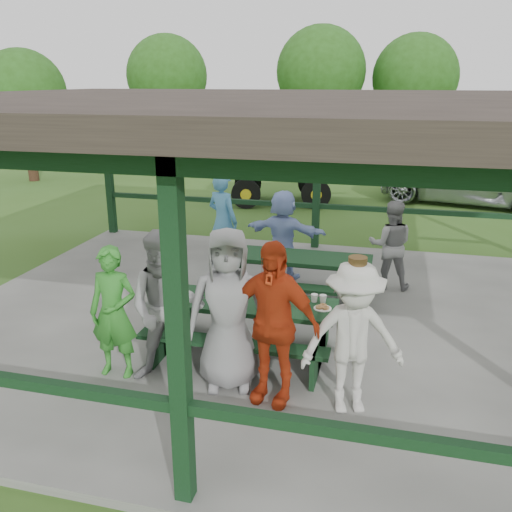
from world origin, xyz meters
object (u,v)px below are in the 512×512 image
(contestant_green, at_px, (114,312))
(spectator_blue, at_px, (223,221))
(spectator_lblue, at_px, (283,234))
(spectator_grey, at_px, (390,245))
(picnic_table_near, at_px, (243,321))
(picnic_table_far, at_px, (292,272))
(contestant_grey_left, at_px, (167,308))
(contestant_grey_mid, at_px, (228,310))
(contestant_red, at_px, (272,323))
(farm_trailer, at_px, (281,178))
(pickup_truck, at_px, (476,178))
(contestant_white_fedora, at_px, (353,338))

(contestant_green, relative_size, spectator_blue, 0.90)
(spectator_lblue, relative_size, spectator_blue, 0.89)
(spectator_grey, bearing_deg, picnic_table_near, 55.50)
(spectator_lblue, bearing_deg, picnic_table_far, 119.44)
(contestant_grey_left, bearing_deg, contestant_grey_mid, -5.07)
(contestant_red, xyz_separation_m, spectator_grey, (1.20, 3.87, -0.17))
(contestant_red, relative_size, spectator_grey, 1.22)
(spectator_lblue, xyz_separation_m, spectator_grey, (1.87, -0.04, -0.04))
(contestant_green, xyz_separation_m, contestant_grey_mid, (1.39, 0.10, 0.15))
(contestant_grey_mid, relative_size, farm_trailer, 0.44)
(contestant_green, height_order, pickup_truck, contestant_green)
(contestant_grey_left, distance_m, contestant_red, 1.26)
(picnic_table_far, relative_size, contestant_red, 1.35)
(contestant_red, bearing_deg, spectator_lblue, 111.04)
(pickup_truck, bearing_deg, spectator_grey, 176.02)
(picnic_table_near, relative_size, spectator_lblue, 1.47)
(spectator_grey, bearing_deg, contestant_green, 47.13)
(picnic_table_near, relative_size, contestant_white_fedora, 1.35)
(contestant_red, bearing_deg, contestant_grey_left, -172.87)
(contestant_grey_mid, height_order, farm_trailer, contestant_grey_mid)
(spectator_blue, bearing_deg, picnic_table_near, 136.22)
(contestant_grey_mid, distance_m, pickup_truck, 12.44)
(picnic_table_near, distance_m, contestant_red, 1.19)
(contestant_white_fedora, relative_size, spectator_grey, 1.15)
(picnic_table_near, height_order, picnic_table_far, same)
(contestant_grey_left, xyz_separation_m, contestant_grey_mid, (0.71, 0.08, 0.03))
(spectator_lblue, xyz_separation_m, pickup_truck, (4.21, 8.00, -0.15))
(picnic_table_far, distance_m, contestant_white_fedora, 3.19)
(picnic_table_far, distance_m, contestant_grey_left, 3.02)
(picnic_table_near, distance_m, contestant_white_fedora, 1.77)
(contestant_green, xyz_separation_m, pickup_truck, (5.48, 11.84, -0.15))
(picnic_table_near, relative_size, contestant_grey_left, 1.28)
(contestant_red, bearing_deg, spectator_blue, 125.49)
(contestant_red, bearing_deg, farm_trailer, 112.55)
(contestant_grey_left, relative_size, spectator_grey, 1.21)
(contestant_red, distance_m, spectator_blue, 4.63)
(contestant_grey_mid, xyz_separation_m, farm_trailer, (-1.56, 10.37, -0.31))
(contestant_green, height_order, spectator_grey, contestant_green)
(pickup_truck, xyz_separation_m, farm_trailer, (-5.65, -1.37, -0.01))
(spectator_grey, bearing_deg, picnic_table_far, 28.34)
(farm_trailer, bearing_deg, contestant_green, -102.27)
(contestant_grey_mid, distance_m, contestant_white_fedora, 1.43)
(spectator_grey, xyz_separation_m, pickup_truck, (2.34, 8.04, -0.11))
(contestant_green, distance_m, contestant_white_fedora, 2.82)
(contestant_green, relative_size, contestant_grey_left, 0.87)
(contestant_red, height_order, farm_trailer, contestant_red)
(contestant_grey_mid, distance_m, spectator_grey, 4.10)
(contestant_green, bearing_deg, spectator_blue, 86.80)
(contestant_grey_left, height_order, contestant_grey_mid, contestant_grey_mid)
(picnic_table_far, relative_size, spectator_blue, 1.39)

